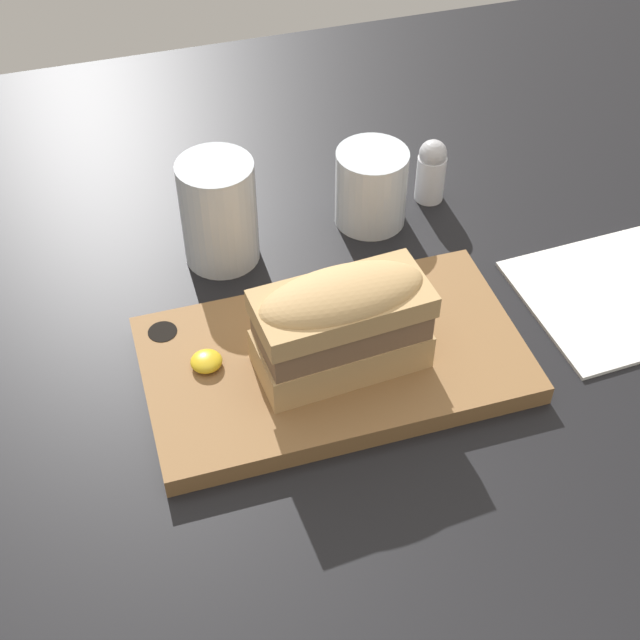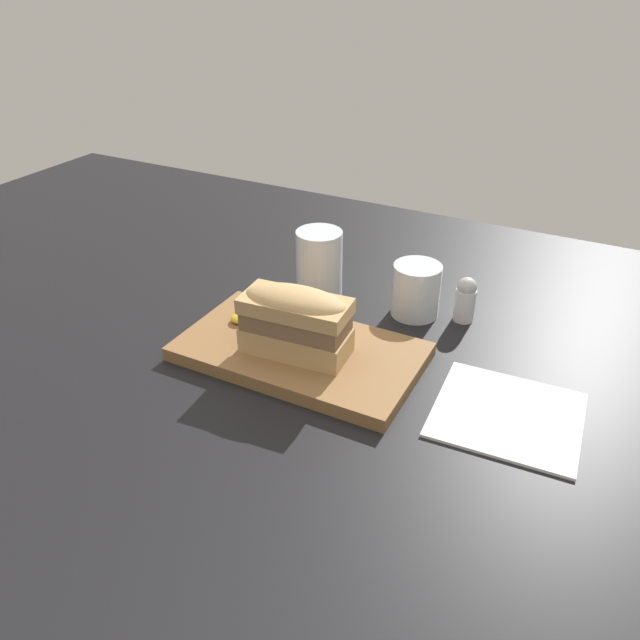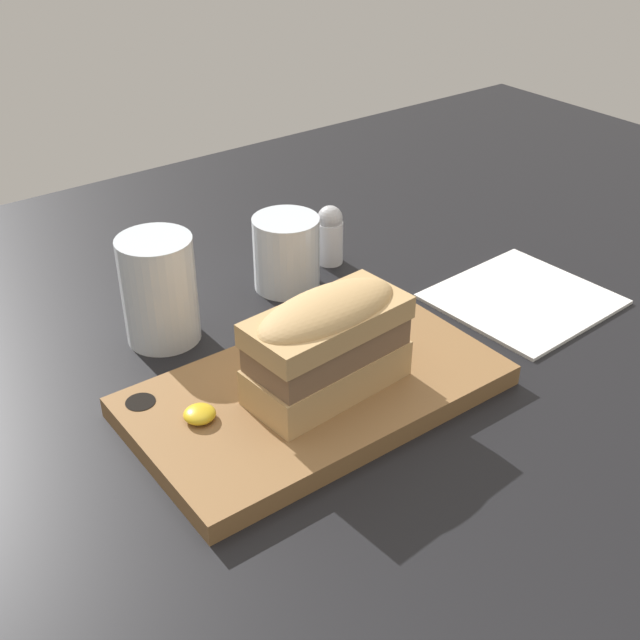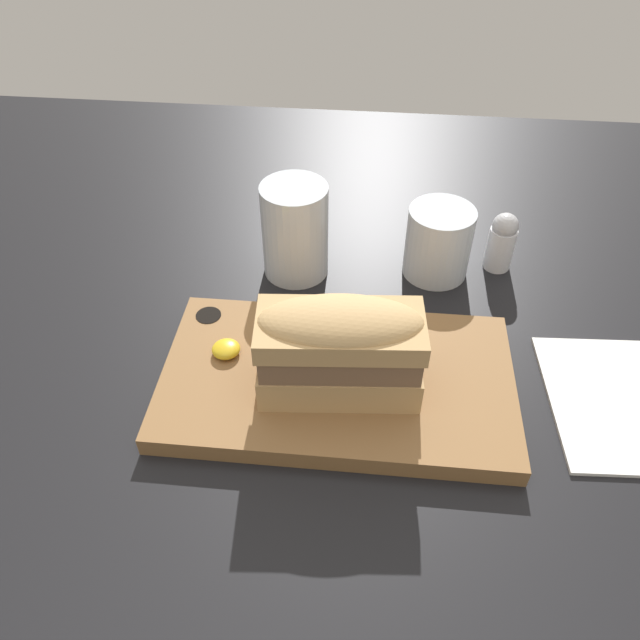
{
  "view_description": "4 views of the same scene",
  "coord_description": "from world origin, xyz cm",
  "px_view_note": "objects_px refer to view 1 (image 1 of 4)",
  "views": [
    {
      "loc": [
        -12.19,
        -48.99,
        61.15
      ],
      "look_at": [
        2.28,
        -0.92,
        10.7
      ],
      "focal_mm": 50.0,
      "sensor_mm": 36.0,
      "label": 1
    },
    {
      "loc": [
        39.9,
        -61.21,
        51.55
      ],
      "look_at": [
        7.25,
        1.56,
        8.88
      ],
      "focal_mm": 35.0,
      "sensor_mm": 36.0,
      "label": 2
    },
    {
      "loc": [
        -30.22,
        -45.32,
        46.69
      ],
      "look_at": [
        6.53,
        3.89,
        8.41
      ],
      "focal_mm": 45.0,
      "sensor_mm": 36.0,
      "label": 3
    },
    {
      "loc": [
        6.39,
        -37.94,
        47.82
      ],
      "look_at": [
        2.49,
        2.05,
        10.1
      ],
      "focal_mm": 35.0,
      "sensor_mm": 36.0,
      "label": 4
    }
  ],
  "objects_px": {
    "salt_shaker": "(431,170)",
    "wine_glass": "(371,189)",
    "serving_board": "(333,359)",
    "sandwich": "(340,317)",
    "water_glass": "(219,218)",
    "napkin": "(616,296)"
  },
  "relations": [
    {
      "from": "salt_shaker",
      "to": "wine_glass",
      "type": "bearing_deg",
      "value": -167.22
    },
    {
      "from": "serving_board",
      "to": "sandwich",
      "type": "relative_size",
      "value": 2.23
    },
    {
      "from": "water_glass",
      "to": "wine_glass",
      "type": "relative_size",
      "value": 1.34
    },
    {
      "from": "wine_glass",
      "to": "napkin",
      "type": "bearing_deg",
      "value": -44.17
    },
    {
      "from": "wine_glass",
      "to": "napkin",
      "type": "xyz_separation_m",
      "value": [
        0.19,
        -0.18,
        -0.04
      ]
    },
    {
      "from": "serving_board",
      "to": "napkin",
      "type": "xyz_separation_m",
      "value": [
        0.29,
        0.01,
        -0.01
      ]
    },
    {
      "from": "wine_glass",
      "to": "serving_board",
      "type": "bearing_deg",
      "value": -117.87
    },
    {
      "from": "serving_board",
      "to": "sandwich",
      "type": "bearing_deg",
      "value": -74.08
    },
    {
      "from": "wine_glass",
      "to": "salt_shaker",
      "type": "height_order",
      "value": "wine_glass"
    },
    {
      "from": "serving_board",
      "to": "napkin",
      "type": "relative_size",
      "value": 1.82
    },
    {
      "from": "water_glass",
      "to": "napkin",
      "type": "bearing_deg",
      "value": -25.9
    },
    {
      "from": "serving_board",
      "to": "water_glass",
      "type": "distance_m",
      "value": 0.19
    },
    {
      "from": "napkin",
      "to": "salt_shaker",
      "type": "distance_m",
      "value": 0.23
    },
    {
      "from": "water_glass",
      "to": "napkin",
      "type": "height_order",
      "value": "water_glass"
    },
    {
      "from": "wine_glass",
      "to": "water_glass",
      "type": "bearing_deg",
      "value": -175.37
    },
    {
      "from": "serving_board",
      "to": "sandwich",
      "type": "xyz_separation_m",
      "value": [
        0.0,
        -0.01,
        0.06
      ]
    },
    {
      "from": "serving_board",
      "to": "napkin",
      "type": "height_order",
      "value": "serving_board"
    },
    {
      "from": "serving_board",
      "to": "wine_glass",
      "type": "distance_m",
      "value": 0.22
    },
    {
      "from": "water_glass",
      "to": "wine_glass",
      "type": "height_order",
      "value": "water_glass"
    },
    {
      "from": "salt_shaker",
      "to": "serving_board",
      "type": "bearing_deg",
      "value": -130.12
    },
    {
      "from": "serving_board",
      "to": "water_glass",
      "type": "bearing_deg",
      "value": 109.14
    },
    {
      "from": "sandwich",
      "to": "water_glass",
      "type": "height_order",
      "value": "sandwich"
    }
  ]
}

